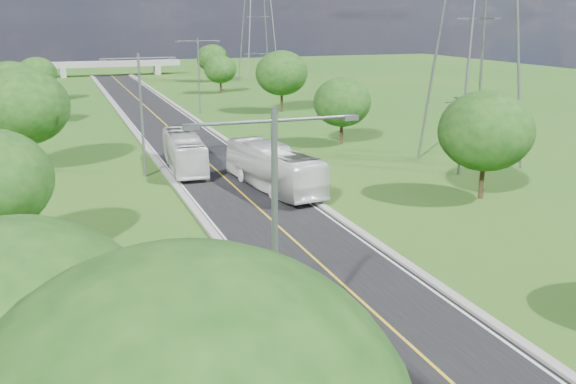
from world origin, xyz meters
The scene contains 22 objects.
ground centered at (0.00, 60.00, 0.00)m, with size 260.00×260.00×0.00m, color #235B19.
road centered at (0.00, 66.00, 0.03)m, with size 8.00×150.00×0.06m, color black.
curb_left centered at (-4.25, 66.00, 0.11)m, with size 0.50×150.00×0.22m, color gray.
curb_right centered at (4.25, 66.00, 0.11)m, with size 0.50×150.00×0.22m, color gray.
speed_limit_sign centered at (5.20, 37.98, 1.60)m, with size 0.55×0.09×2.40m.
overpass centered at (0.00, 140.00, 2.41)m, with size 30.00×3.00×3.20m.
streetlight_near_left centered at (-6.00, 12.00, 5.94)m, with size 5.90×0.25×10.00m.
streetlight_mid_left centered at (-6.00, 45.00, 5.94)m, with size 5.90×0.25×10.00m.
streetlight_far_right centered at (6.00, 78.00, 5.94)m, with size 5.90×0.25×10.00m.
power_tower_near centered at (22.00, 40.00, 14.01)m, with size 9.00×6.40×28.00m.
power_tower_far centered at (26.00, 115.00, 14.01)m, with size 9.00×6.40×28.00m.
tree_la centered at (-14.00, 8.00, 5.27)m, with size 7.14×7.14×8.30m.
tree_lc centered at (-15.00, 50.00, 5.58)m, with size 7.56×7.56×8.79m.
tree_ld centered at (-17.00, 74.00, 4.95)m, with size 6.72×6.72×7.82m.
tree_le centered at (-14.50, 98.00, 4.33)m, with size 5.88×5.88×6.84m.
tree_rb centered at (16.00, 30.00, 4.95)m, with size 6.72×6.72×7.82m.
tree_rc centered at (15.00, 52.00, 4.33)m, with size 5.88×5.88×6.84m.
tree_rd centered at (17.00, 76.00, 5.27)m, with size 7.14×7.14×8.30m.
tree_re centered at (14.50, 100.00, 4.02)m, with size 5.46×5.46×6.35m.
tree_rf centered at (18.00, 120.00, 4.64)m, with size 6.30×6.30×7.33m.
bus_outbound centered at (2.61, 37.39, 1.73)m, with size 2.80×11.96×3.33m, color white.
bus_inbound centered at (-2.43, 46.36, 1.61)m, with size 2.60×11.11×3.09m, color silver.
Camera 1 is at (-12.61, -7.32, 12.86)m, focal length 40.00 mm.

